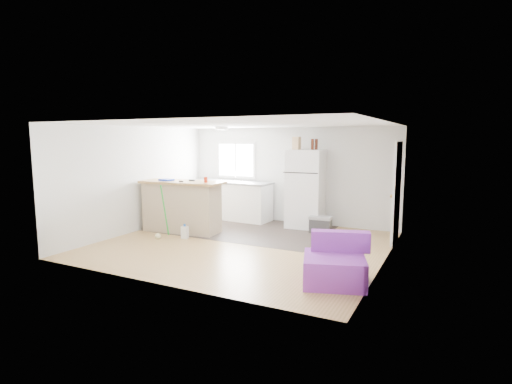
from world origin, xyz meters
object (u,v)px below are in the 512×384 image
mop (160,228)px  bottle_left (312,144)px  purple_seat (335,265)px  cardboard_box (297,143)px  blue_tray (166,180)px  peninsula (182,206)px  bottle_right (316,144)px  cooler (321,224)px  refrigerator (306,189)px  cleaner_jug (185,232)px  kitchen_cabinets (231,200)px  red_cup (206,180)px

mop → bottle_left: 3.92m
purple_seat → cardboard_box: bearing=101.9°
blue_tray → peninsula: bearing=13.4°
bottle_left → bottle_right: (0.08, 0.06, 0.00)m
cooler → refrigerator: bearing=137.6°
purple_seat → bottle_left: bearing=96.5°
refrigerator → cleaner_jug: (-1.93, -2.22, -0.80)m
kitchen_cabinets → mop: bearing=-93.3°
blue_tray → bottle_right: bottle_right is taller
cleaner_jug → cardboard_box: (1.70, 2.14, 1.88)m
refrigerator → purple_seat: refrigerator is taller
bottle_right → cooler: bearing=-55.2°
peninsula → kitchen_cabinets: bearing=77.1°
cleaner_jug → bottle_right: (2.17, 2.20, 1.85)m
refrigerator → bottle_right: size_ratio=7.46×
mop → bottle_left: bottle_left is taller
mop → blue_tray: size_ratio=3.91×
cooler → bottle_left: (-0.34, 0.32, 1.80)m
refrigerator → purple_seat: 3.82m
peninsula → cleaner_jug: size_ratio=6.25×
cooler → bottle_left: bearing=132.0°
cooler → blue_tray: size_ratio=1.72×
cardboard_box → purple_seat: bearing=-60.0°
kitchen_cabinets → mop: 2.55m
refrigerator → cardboard_box: cardboard_box is taller
purple_seat → cardboard_box: (-1.90, 3.29, 1.75)m
refrigerator → red_cup: (-1.69, -1.73, 0.30)m
cleaner_jug → bottle_left: size_ratio=1.25×
purple_seat → red_cup: 3.87m
cleaner_jug → bottle_right: bottle_right is taller
peninsula → bottle_right: size_ratio=7.84×
refrigerator → cardboard_box: (-0.22, -0.08, 1.08)m
cooler → red_cup: bearing=-153.5°
peninsula → blue_tray: blue_tray is taller
refrigerator → cooler: refrigerator is taller
red_cup → mop: bearing=-133.2°
purple_seat → bottle_right: (-1.43, 3.35, 1.73)m
purple_seat → red_cup: (-3.37, 1.63, 0.97)m
kitchen_cabinets → cooler: kitchen_cabinets is taller
cleaner_jug → blue_tray: (-0.79, 0.41, 1.05)m
blue_tray → bottle_left: size_ratio=1.20×
red_cup → bottle_left: bearing=41.6°
bottle_left → red_cup: bearing=-138.4°
kitchen_cabinets → cleaner_jug: bearing=-82.5°
mop → cardboard_box: (2.16, 2.39, 1.78)m
cleaner_jug → kitchen_cabinets: bearing=87.0°
red_cup → bottle_left: (1.87, 1.66, 0.76)m
refrigerator → cleaner_jug: size_ratio=5.95×
purple_seat → red_cup: red_cup is taller
refrigerator → blue_tray: (-2.71, -1.81, 0.26)m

